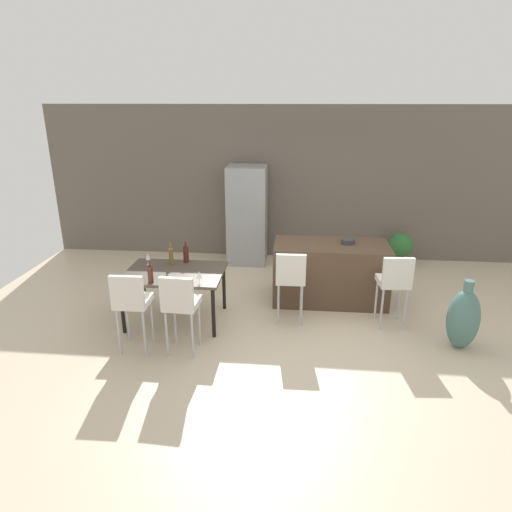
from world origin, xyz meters
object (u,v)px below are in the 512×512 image
Objects in this scene: floor_vase at (463,319)px; wine_bottle_far at (150,274)px; fruit_bowl at (348,241)px; dining_chair_near at (131,300)px; wine_glass_middle at (199,275)px; refrigerator at (247,215)px; dining_table at (175,276)px; potted_plant at (400,247)px; kitchen_island at (330,273)px; bar_chair_left at (291,276)px; wine_bottle_corner at (186,254)px; dining_chair_far at (180,302)px; wine_glass_left at (148,257)px; wine_bottle_right at (171,256)px; bar_chair_middle at (395,280)px.

wine_bottle_far is at bearing -179.80° from floor_vase.
wine_bottle_far reaches higher than fruit_bowl.
floor_vase is (4.07, 0.46, -0.30)m from dining_chair_near.
refrigerator reaches higher than wine_glass_middle.
floor_vase is (3.77, -0.39, -0.28)m from dining_table.
kitchen_island is at bearing -130.60° from potted_plant.
refrigerator reaches higher than bar_chair_left.
dining_table is 4.45× the size of wine_bottle_far.
refrigerator reaches higher than dining_chair_near.
kitchen_island is 2.22m from wine_bottle_corner.
wine_bottle_far is at bearing -142.44° from potted_plant.
wine_bottle_far is at bearing 137.97° from dining_chair_far.
wine_glass_left is 0.09× the size of refrigerator.
wine_glass_left is 1.00× the size of wine_glass_middle.
fruit_bowl is at bearing 27.04° from wine_bottle_far.
wine_glass_middle is at bearing 73.42° from dining_chair_far.
fruit_bowl is (2.44, 0.95, 0.28)m from dining_table.
wine_bottle_right is (-1.71, 0.18, 0.17)m from bar_chair_left.
dining_table is 0.48m from wine_bottle_far.
wine_bottle_corner is 0.22m from wine_bottle_right.
dining_chair_near is at bearing -103.08° from wine_bottle_far.
wine_bottle_far is 0.68m from wine_glass_left.
dining_chair_far is 1.32m from wine_glass_left.
dining_chair_far is 3.41m from refrigerator.
floor_vase is (3.33, 0.00, -0.46)m from wine_glass_middle.
dining_table is 0.43m from wine_bottle_corner.
dining_chair_near is (-0.30, -0.85, 0.02)m from dining_table.
dining_chair_near is 5.16m from potted_plant.
dining_table is at bearing 138.48° from wine_glass_middle.
bar_chair_middle is 6.03× the size of wine_glass_left.
dining_chair_far is at bearing -134.40° from potted_plant.
wine_bottle_corner is at bearing 72.84° from dining_chair_near.
dining_table is 4.40m from potted_plant.
refrigerator is at bearing 131.74° from kitchen_island.
bar_chair_left is at bearing -129.44° from potted_plant.
bar_chair_left is at bearing 15.20° from wine_bottle_far.
kitchen_island is at bearing 53.09° from bar_chair_left.
fruit_bowl is (1.71, -1.58, 0.04)m from refrigerator.
floor_vase reaches higher than dining_table.
dining_chair_near reaches higher than wine_bottle_far.
bar_chair_middle is at bearing 10.57° from wine_glass_middle.
fruit_bowl is at bearing 14.78° from wine_bottle_right.
wine_bottle_far is at bearing -164.80° from bar_chair_left.
wine_glass_left is (-2.04, 0.14, 0.17)m from bar_chair_left.
wine_bottle_corner reaches higher than fruit_bowl.
potted_plant is (-0.17, 2.91, -0.02)m from floor_vase.
wine_bottle_right reaches higher than dining_chair_near.
dining_chair_near reaches higher than dining_table.
wine_glass_left is (-0.44, 0.23, 0.19)m from dining_table.
bar_chair_left is at bearing -134.41° from fruit_bowl.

